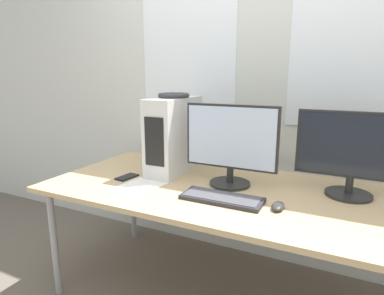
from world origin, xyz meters
name	(u,v)px	position (x,y,z in m)	size (l,w,h in m)	color
wall_back	(263,70)	(0.00, 1.08, 1.35)	(8.00, 0.07, 2.70)	silver
desk	(230,196)	(0.00, 0.47, 0.67)	(2.09, 0.95, 0.71)	tan
pc_tower	(174,135)	(-0.44, 0.64, 0.94)	(0.18, 0.48, 0.48)	silver
headphones	(174,95)	(-0.44, 0.64, 1.20)	(0.20, 0.20, 0.03)	#333338
monitor_main	(231,144)	(-0.03, 0.54, 0.95)	(0.53, 0.23, 0.46)	black
monitor_right_near	(353,152)	(0.59, 0.65, 0.94)	(0.55, 0.23, 0.44)	black
keyboard	(222,198)	(0.02, 0.30, 0.72)	(0.41, 0.16, 0.02)	#28282D
mouse	(278,206)	(0.29, 0.31, 0.72)	(0.06, 0.11, 0.03)	#2D2D2D
cell_phone	(127,177)	(-0.64, 0.38, 0.71)	(0.09, 0.15, 0.01)	black
paper_sheet_left	(137,187)	(-0.48, 0.27, 0.71)	(0.25, 0.32, 0.00)	white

